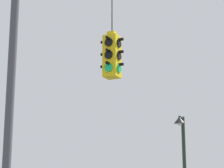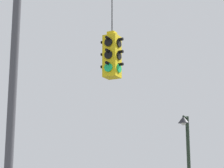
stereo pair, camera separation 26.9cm
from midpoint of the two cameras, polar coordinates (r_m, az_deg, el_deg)
name	(u,v)px [view 2 (the right image)]	position (r m, az deg, el deg)	size (l,w,h in m)	color
utility_pole_left	(12,109)	(11.56, -12.33, -3.22)	(0.22, 0.22, 7.69)	#4C4C51
traffic_light_near_left_pole	(112,56)	(10.24, 0.76, 3.73)	(0.58, 0.58, 2.57)	yellow
street_lamp	(187,158)	(14.76, 10.32, -9.43)	(0.36, 0.64, 4.18)	#233323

